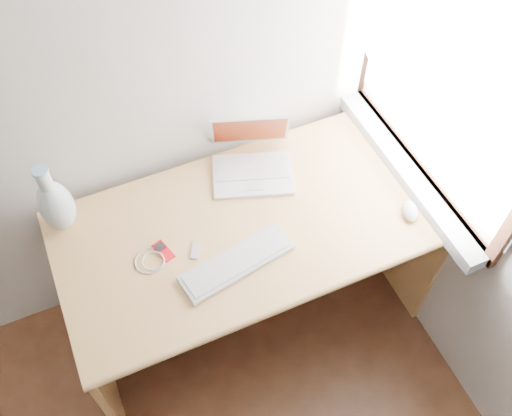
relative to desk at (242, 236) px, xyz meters
name	(u,v)px	position (x,y,z in m)	size (l,w,h in m)	color
window	(444,73)	(0.69, -0.12, 0.73)	(0.11, 0.99, 1.10)	white
desk	(242,236)	(0.00, 0.00, 0.00)	(1.46, 0.73, 0.77)	#DEAC6C
laptop	(248,161)	(0.10, 0.15, 0.27)	(0.37, 0.35, 0.21)	white
external_keyboard	(237,262)	(-0.12, -0.24, 0.23)	(0.44, 0.20, 0.02)	silver
mouse	(410,211)	(0.57, -0.30, 0.24)	(0.06, 0.10, 0.03)	white
ipod	(163,251)	(-0.34, -0.08, 0.23)	(0.07, 0.10, 0.01)	#B90C15
cable_coil	(150,261)	(-0.40, -0.10, 0.23)	(0.11, 0.11, 0.01)	silver
remote	(195,250)	(-0.23, -0.13, 0.23)	(0.03, 0.07, 0.01)	silver
vase	(56,204)	(-0.64, 0.18, 0.35)	(0.13, 0.13, 0.32)	white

